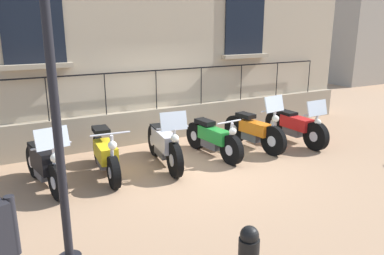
# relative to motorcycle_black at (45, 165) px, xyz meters

# --- Properties ---
(ground_plane) EXTENTS (60.00, 60.00, 0.00)m
(ground_plane) POSITION_rel_motorcycle_black_xyz_m (0.26, 2.95, -0.44)
(ground_plane) COLOR #9E7A5B
(building_facade) EXTENTS (0.82, 12.31, 6.49)m
(building_facade) POSITION_rel_motorcycle_black_xyz_m (-2.13, 2.95, 2.69)
(building_facade) COLOR tan
(building_facade) RESTS_ON ground_plane
(motorcycle_black) EXTENTS (1.90, 0.67, 1.27)m
(motorcycle_black) POSITION_rel_motorcycle_black_xyz_m (0.00, 0.00, 0.00)
(motorcycle_black) COLOR black
(motorcycle_black) RESTS_ON ground_plane
(motorcycle_yellow) EXTENTS (1.99, 0.72, 1.02)m
(motorcycle_yellow) POSITION_rel_motorcycle_black_xyz_m (-0.09, 1.14, -0.04)
(motorcycle_yellow) COLOR black
(motorcycle_yellow) RESTS_ON ground_plane
(motorcycle_silver) EXTENTS (2.10, 0.67, 1.30)m
(motorcycle_silver) POSITION_rel_motorcycle_black_xyz_m (-0.02, 2.38, 0.02)
(motorcycle_silver) COLOR black
(motorcycle_silver) RESTS_ON ground_plane
(motorcycle_green) EXTENTS (1.96, 0.63, 0.94)m
(motorcycle_green) POSITION_rel_motorcycle_black_xyz_m (-0.03, 3.60, -0.04)
(motorcycle_green) COLOR black
(motorcycle_green) RESTS_ON ground_plane
(motorcycle_orange) EXTENTS (1.95, 0.67, 1.38)m
(motorcycle_orange) POSITION_rel_motorcycle_black_xyz_m (-0.02, 4.74, -0.00)
(motorcycle_orange) COLOR black
(motorcycle_orange) RESTS_ON ground_plane
(motorcycle_red) EXTENTS (2.07, 0.73, 1.20)m
(motorcycle_red) POSITION_rel_motorcycle_black_xyz_m (0.11, 5.93, -0.02)
(motorcycle_red) COLOR black
(motorcycle_red) RESTS_ON ground_plane
(distant_building) EXTENTS (3.30, 7.46, 7.47)m
(distant_building) POSITION_rel_motorcycle_black_xyz_m (-6.68, 18.03, 3.29)
(distant_building) COLOR #9E9384
(distant_building) RESTS_ON ground_plane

